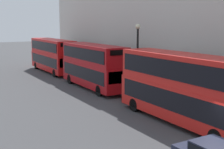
{
  "coord_description": "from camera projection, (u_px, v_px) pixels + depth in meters",
  "views": [
    {
      "loc": [
        -12.38,
        -9.86,
        6.6
      ],
      "look_at": [
        0.48,
        12.26,
        2.32
      ],
      "focal_mm": 50.0,
      "sensor_mm": 36.0,
      "label": 1
    }
  ],
  "objects": [
    {
      "name": "bus_second_in_queue",
      "position": [
        93.0,
        64.0,
        31.31
      ],
      "size": [
        2.59,
        10.03,
        4.42
      ],
      "color": "#A80F14",
      "rests_on": "ground"
    },
    {
      "name": "bus_leading",
      "position": [
        183.0,
        86.0,
        20.25
      ],
      "size": [
        2.59,
        10.98,
        4.59
      ],
      "color": "red",
      "rests_on": "ground"
    },
    {
      "name": "street_lamp",
      "position": [
        138.0,
        53.0,
        27.24
      ],
      "size": [
        0.44,
        0.44,
        6.48
      ],
      "color": "black",
      "rests_on": "ground"
    },
    {
      "name": "bus_third_in_queue",
      "position": [
        53.0,
        54.0,
        41.61
      ],
      "size": [
        2.59,
        10.96,
        4.38
      ],
      "color": "red",
      "rests_on": "ground"
    }
  ]
}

